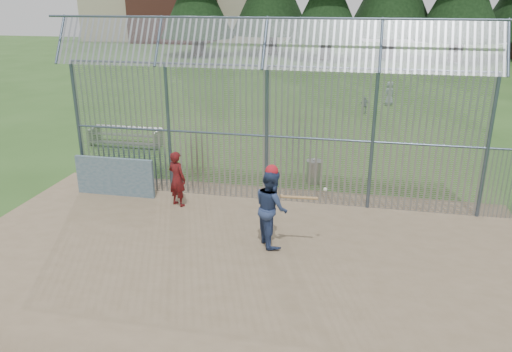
% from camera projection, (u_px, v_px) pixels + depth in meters
% --- Properties ---
extents(ground, '(120.00, 120.00, 0.00)m').
position_uv_depth(ground, '(239.00, 255.00, 11.89)').
color(ground, '#2D511E').
rests_on(ground, ground).
extents(dirt_infield, '(14.00, 10.00, 0.02)m').
position_uv_depth(dirt_infield, '(234.00, 265.00, 11.43)').
color(dirt_infield, '#756047').
rests_on(dirt_infield, ground).
extents(dugout_wall, '(2.50, 0.12, 1.20)m').
position_uv_depth(dugout_wall, '(115.00, 177.00, 15.24)').
color(dugout_wall, '#38566B').
rests_on(dugout_wall, dirt_infield).
extents(batter, '(1.10, 1.18, 1.93)m').
position_uv_depth(batter, '(271.00, 208.00, 12.10)').
color(batter, navy).
rests_on(batter, dirt_infield).
extents(onlooker, '(0.71, 0.61, 1.64)m').
position_uv_depth(onlooker, '(177.00, 179.00, 14.42)').
color(onlooker, maroon).
rests_on(onlooker, dirt_infield).
extents(bg_kid_standing, '(0.78, 0.74, 1.34)m').
position_uv_depth(bg_kid_standing, '(389.00, 93.00, 27.87)').
color(bg_kid_standing, slate).
rests_on(bg_kid_standing, ground).
extents(bg_kid_seated, '(0.53, 0.22, 0.89)m').
position_uv_depth(bg_kid_seated, '(365.00, 105.00, 26.00)').
color(bg_kid_seated, slate).
rests_on(bg_kid_seated, ground).
extents(batting_gear, '(1.48, 0.37, 0.76)m').
position_uv_depth(batting_gear, '(276.00, 175.00, 11.76)').
color(batting_gear, red).
rests_on(batting_gear, ground).
extents(trash_can, '(0.56, 0.56, 0.82)m').
position_uv_depth(trash_can, '(314.00, 171.00, 16.44)').
color(trash_can, gray).
rests_on(trash_can, ground).
extents(bleacher, '(3.00, 0.95, 0.72)m').
position_uv_depth(bleacher, '(126.00, 136.00, 20.42)').
color(bleacher, slate).
rests_on(bleacher, ground).
extents(backstop_fence, '(20.09, 0.81, 5.30)m').
position_uv_depth(backstop_fence, '(330.00, 128.00, 13.90)').
color(backstop_fence, '#47566B').
rests_on(backstop_fence, ground).
extents(distant_buildings, '(26.50, 10.50, 8.00)m').
position_uv_depth(distant_buildings, '(171.00, 13.00, 67.11)').
color(distant_buildings, brown).
rests_on(distant_buildings, ground).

